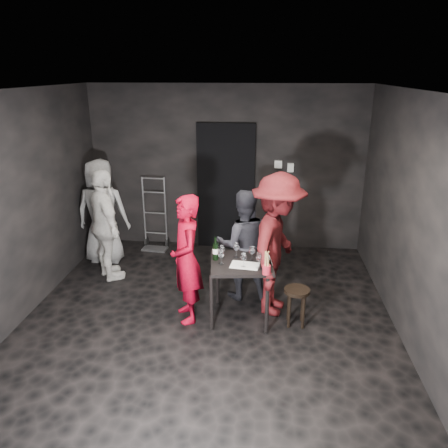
# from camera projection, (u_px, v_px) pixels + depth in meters

# --- Properties ---
(floor) EXTENTS (4.50, 5.00, 0.02)m
(floor) POSITION_uv_depth(u_px,v_px,m) (207.00, 321.00, 5.32)
(floor) COLOR black
(floor) RESTS_ON ground
(ceiling) EXTENTS (4.50, 5.00, 0.02)m
(ceiling) POSITION_uv_depth(u_px,v_px,m) (204.00, 90.00, 4.42)
(ceiling) COLOR silver
(ceiling) RESTS_ON ground
(wall_back) EXTENTS (4.50, 0.04, 2.70)m
(wall_back) POSITION_uv_depth(u_px,v_px,m) (226.00, 169.00, 7.22)
(wall_back) COLOR black
(wall_back) RESTS_ON ground
(wall_front) EXTENTS (4.50, 0.04, 2.70)m
(wall_front) POSITION_uv_depth(u_px,v_px,m) (147.00, 353.00, 2.53)
(wall_front) COLOR black
(wall_front) RESTS_ON ground
(wall_left) EXTENTS (0.04, 5.00, 2.70)m
(wall_left) POSITION_uv_depth(u_px,v_px,m) (14.00, 211.00, 5.08)
(wall_left) COLOR black
(wall_left) RESTS_ON ground
(wall_right) EXTENTS (0.04, 5.00, 2.70)m
(wall_right) POSITION_uv_depth(u_px,v_px,m) (414.00, 223.00, 4.67)
(wall_right) COLOR black
(wall_right) RESTS_ON ground
(doorway) EXTENTS (0.95, 0.10, 2.10)m
(doorway) POSITION_uv_depth(u_px,v_px,m) (226.00, 187.00, 7.26)
(doorway) COLOR black
(doorway) RESTS_ON ground
(wallbox_upper) EXTENTS (0.12, 0.06, 0.12)m
(wallbox_upper) POSITION_uv_depth(u_px,v_px,m) (278.00, 164.00, 7.06)
(wallbox_upper) COLOR #B7B7B2
(wallbox_upper) RESTS_ON wall_back
(wallbox_lower) EXTENTS (0.10, 0.06, 0.14)m
(wallbox_lower) POSITION_uv_depth(u_px,v_px,m) (291.00, 168.00, 7.06)
(wallbox_lower) COLOR #B7B7B2
(wallbox_lower) RESTS_ON wall_back
(hand_truck) EXTENTS (0.41, 0.35, 1.23)m
(hand_truck) POSITION_uv_depth(u_px,v_px,m) (155.00, 236.00, 7.44)
(hand_truck) COLOR #B2B2B7
(hand_truck) RESTS_ON floor
(tasting_table) EXTENTS (0.72, 0.72, 0.75)m
(tasting_table) POSITION_uv_depth(u_px,v_px,m) (241.00, 269.00, 5.21)
(tasting_table) COLOR black
(tasting_table) RESTS_ON floor
(stool) EXTENTS (0.31, 0.31, 0.47)m
(stool) POSITION_uv_depth(u_px,v_px,m) (297.00, 297.00, 5.15)
(stool) COLOR black
(stool) RESTS_ON floor
(server_red) EXTENTS (0.59, 0.70, 1.64)m
(server_red) POSITION_uv_depth(u_px,v_px,m) (186.00, 257.00, 5.14)
(server_red) COLOR #A8031C
(server_red) RESTS_ON floor
(woman_black) EXTENTS (0.75, 0.48, 1.46)m
(woman_black) POSITION_uv_depth(u_px,v_px,m) (243.00, 245.00, 5.69)
(woman_black) COLOR #28282F
(woman_black) RESTS_ON floor
(man_maroon) EXTENTS (0.94, 1.48, 2.11)m
(man_maroon) POSITION_uv_depth(u_px,v_px,m) (278.00, 232.00, 5.23)
(man_maroon) COLOR #4F1013
(man_maroon) RESTS_ON floor
(bystander_cream) EXTENTS (1.01, 1.12, 1.76)m
(bystander_cream) POSITION_uv_depth(u_px,v_px,m) (105.00, 221.00, 6.16)
(bystander_cream) COLOR silver
(bystander_cream) RESTS_ON floor
(bystander_grey) EXTENTS (0.90, 0.51, 1.80)m
(bystander_grey) POSITION_uv_depth(u_px,v_px,m) (102.00, 207.00, 6.71)
(bystander_grey) COLOR gray
(bystander_grey) RESTS_ON floor
(tasting_mat) EXTENTS (0.35, 0.26, 0.00)m
(tasting_mat) POSITION_uv_depth(u_px,v_px,m) (245.00, 265.00, 5.07)
(tasting_mat) COLOR white
(tasting_mat) RESTS_ON tasting_table
(wine_glass_a) EXTENTS (0.08, 0.08, 0.20)m
(wine_glass_a) POSITION_uv_depth(u_px,v_px,m) (221.00, 256.00, 5.07)
(wine_glass_a) COLOR white
(wine_glass_a) RESTS_ON tasting_table
(wine_glass_b) EXTENTS (0.08, 0.08, 0.18)m
(wine_glass_b) POSITION_uv_depth(u_px,v_px,m) (222.00, 251.00, 5.24)
(wine_glass_b) COLOR white
(wine_glass_b) RESTS_ON tasting_table
(wine_glass_c) EXTENTS (0.09, 0.09, 0.20)m
(wine_glass_c) POSITION_uv_depth(u_px,v_px,m) (236.00, 250.00, 5.25)
(wine_glass_c) COLOR white
(wine_glass_c) RESTS_ON tasting_table
(wine_glass_d) EXTENTS (0.09, 0.09, 0.19)m
(wine_glass_d) POSITION_uv_depth(u_px,v_px,m) (244.00, 259.00, 5.00)
(wine_glass_d) COLOR white
(wine_glass_d) RESTS_ON tasting_table
(wine_glass_e) EXTENTS (0.10, 0.10, 0.21)m
(wine_glass_e) POSITION_uv_depth(u_px,v_px,m) (259.00, 260.00, 4.97)
(wine_glass_e) COLOR white
(wine_glass_e) RESTS_ON tasting_table
(wine_glass_f) EXTENTS (0.08, 0.08, 0.20)m
(wine_glass_f) POSITION_uv_depth(u_px,v_px,m) (252.00, 253.00, 5.16)
(wine_glass_f) COLOR white
(wine_glass_f) RESTS_ON tasting_table
(wine_bottle) EXTENTS (0.07, 0.07, 0.29)m
(wine_bottle) POSITION_uv_depth(u_px,v_px,m) (215.00, 251.00, 5.19)
(wine_bottle) COLOR black
(wine_bottle) RESTS_ON tasting_table
(breadstick_cup) EXTENTS (0.09, 0.09, 0.29)m
(breadstick_cup) POSITION_uv_depth(u_px,v_px,m) (267.00, 263.00, 4.82)
(breadstick_cup) COLOR #B62030
(breadstick_cup) RESTS_ON tasting_table
(reserved_card) EXTENTS (0.11, 0.15, 0.11)m
(reserved_card) POSITION_uv_depth(u_px,v_px,m) (268.00, 260.00, 5.10)
(reserved_card) COLOR white
(reserved_card) RESTS_ON tasting_table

